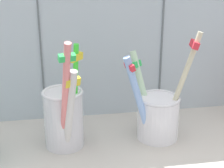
# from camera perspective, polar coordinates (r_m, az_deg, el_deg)

# --- Properties ---
(counter_slab) EXTENTS (0.64, 0.22, 0.02)m
(counter_slab) POSITION_cam_1_polar(r_m,az_deg,el_deg) (0.56, 0.18, -10.74)
(counter_slab) COLOR #BCB7AD
(counter_slab) RESTS_ON ground
(tile_wall_back) EXTENTS (0.64, 0.02, 0.45)m
(tile_wall_back) POSITION_cam_1_polar(r_m,az_deg,el_deg) (0.60, -1.73, 13.26)
(tile_wall_back) COLOR #B2C1CC
(tile_wall_back) RESTS_ON ground
(toothbrush_cup_left) EXTENTS (0.06, 0.11, 0.18)m
(toothbrush_cup_left) POSITION_cam_1_polar(r_m,az_deg,el_deg) (0.53, -7.88, -5.22)
(toothbrush_cup_left) COLOR silver
(toothbrush_cup_left) RESTS_ON counter_slab
(toothbrush_cup_right) EXTENTS (0.12, 0.07, 0.18)m
(toothbrush_cup_right) POSITION_cam_1_polar(r_m,az_deg,el_deg) (0.56, 7.51, -4.82)
(toothbrush_cup_right) COLOR white
(toothbrush_cup_right) RESTS_ON counter_slab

